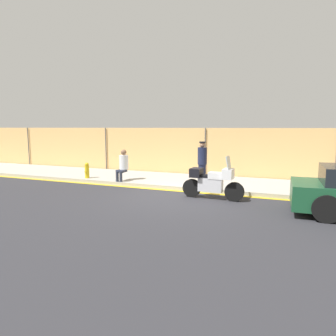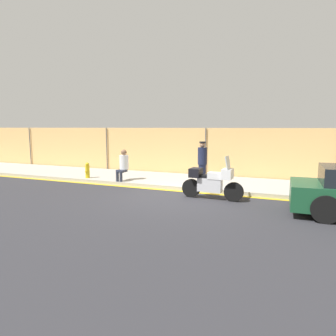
# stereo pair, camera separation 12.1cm
# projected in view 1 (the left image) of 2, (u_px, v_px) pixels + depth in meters

# --- Properties ---
(ground_plane) EXTENTS (120.00, 120.00, 0.00)m
(ground_plane) POSITION_uv_depth(u_px,v_px,m) (173.00, 197.00, 10.33)
(ground_plane) COLOR #2D2D33
(sidewalk) EXTENTS (40.67, 3.19, 0.15)m
(sidewalk) POSITION_uv_depth(u_px,v_px,m) (195.00, 182.00, 12.81)
(sidewalk) COLOR #ADA89E
(sidewalk) RESTS_ON ground_plane
(curb_paint_stripe) EXTENTS (40.67, 0.18, 0.01)m
(curb_paint_stripe) POSITION_uv_depth(u_px,v_px,m) (183.00, 191.00, 11.26)
(curb_paint_stripe) COLOR gold
(curb_paint_stripe) RESTS_ON ground_plane
(storefront_fence) EXTENTS (38.63, 0.17, 2.37)m
(storefront_fence) POSITION_uv_depth(u_px,v_px,m) (206.00, 153.00, 14.21)
(storefront_fence) COLOR #E5B26B
(storefront_fence) RESTS_ON ground_plane
(motorcycle) EXTENTS (2.11, 0.56, 1.48)m
(motorcycle) POSITION_uv_depth(u_px,v_px,m) (212.00, 182.00, 10.01)
(motorcycle) COLOR black
(motorcycle) RESTS_ON ground_plane
(officer_standing) EXTENTS (0.38, 0.38, 1.66)m
(officer_standing) POSITION_uv_depth(u_px,v_px,m) (202.00, 161.00, 12.47)
(officer_standing) COLOR #191E38
(officer_standing) RESTS_ON sidewalk
(person_seated_on_curb) EXTENTS (0.39, 0.68, 1.31)m
(person_seated_on_curb) POSITION_uv_depth(u_px,v_px,m) (123.00, 163.00, 12.69)
(person_seated_on_curb) COLOR #2D3342
(person_seated_on_curb) RESTS_ON sidewalk
(fire_hydrant) EXTENTS (0.19, 0.24, 0.69)m
(fire_hydrant) POSITION_uv_depth(u_px,v_px,m) (87.00, 170.00, 13.29)
(fire_hydrant) COLOR gold
(fire_hydrant) RESTS_ON sidewalk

